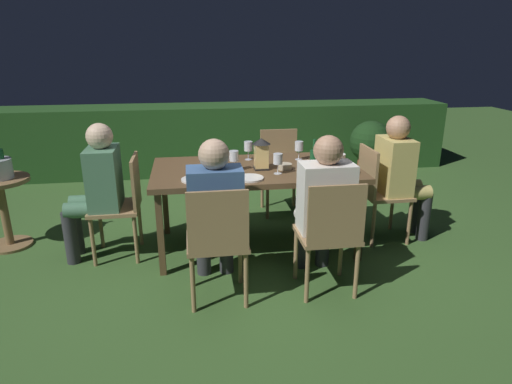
{
  "coord_description": "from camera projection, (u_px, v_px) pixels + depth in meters",
  "views": [
    {
      "loc": [
        -0.55,
        -3.63,
        1.75
      ],
      "look_at": [
        0.0,
        0.0,
        0.51
      ],
      "focal_mm": 31.2,
      "sensor_mm": 36.0,
      "label": 1
    }
  ],
  "objects": [
    {
      "name": "bowl_bread",
      "position": [
        285.0,
        166.0,
        3.75
      ],
      "size": [
        0.12,
        0.12,
        0.05
      ],
      "color": "#BCAD8E",
      "rests_on": "dining_table"
    },
    {
      "name": "bowl_salad",
      "position": [
        214.0,
        162.0,
        3.88
      ],
      "size": [
        0.14,
        0.14,
        0.05
      ],
      "color": "#BCAD8E",
      "rests_on": "dining_table"
    },
    {
      "name": "plate_c",
      "position": [
        344.0,
        171.0,
        3.68
      ],
      "size": [
        0.25,
        0.25,
        0.01
      ],
      "primitive_type": "cylinder",
      "color": "white",
      "rests_on": "dining_table"
    },
    {
      "name": "chair_head_near",
      "position": [
        123.0,
        202.0,
        3.72
      ],
      "size": [
        0.4,
        0.42,
        0.87
      ],
      "color": "#9E7A51",
      "rests_on": "ground"
    },
    {
      "name": "chair_head_far",
      "position": [
        378.0,
        189.0,
        4.04
      ],
      "size": [
        0.4,
        0.42,
        0.87
      ],
      "color": "#9E7A51",
      "rests_on": "ground"
    },
    {
      "name": "person_in_green",
      "position": [
        97.0,
        185.0,
        3.64
      ],
      "size": [
        0.48,
        0.38,
        1.15
      ],
      "color": "#4C7A5B",
      "rests_on": "ground"
    },
    {
      "name": "person_in_cream",
      "position": [
        323.0,
        203.0,
        3.26
      ],
      "size": [
        0.38,
        0.47,
        1.15
      ],
      "color": "white",
      "rests_on": "ground"
    },
    {
      "name": "wine_glass_d",
      "position": [
        299.0,
        147.0,
        4.02
      ],
      "size": [
        0.08,
        0.08,
        0.17
      ],
      "color": "silver",
      "rests_on": "dining_table"
    },
    {
      "name": "plate_b",
      "position": [
        195.0,
        179.0,
        3.45
      ],
      "size": [
        0.22,
        0.22,
        0.01
      ],
      "primitive_type": "cylinder",
      "color": "white",
      "rests_on": "dining_table"
    },
    {
      "name": "chair_side_left_b",
      "position": [
        330.0,
        232.0,
        3.12
      ],
      "size": [
        0.42,
        0.4,
        0.87
      ],
      "color": "#9E7A51",
      "rests_on": "ground"
    },
    {
      "name": "potted_plant_by_hedge",
      "position": [
        370.0,
        146.0,
        5.74
      ],
      "size": [
        0.53,
        0.53,
        0.8
      ],
      "color": "#9E5133",
      "rests_on": "ground"
    },
    {
      "name": "wine_glass_b",
      "position": [
        278.0,
        160.0,
        3.59
      ],
      "size": [
        0.08,
        0.08,
        0.17
      ],
      "color": "silver",
      "rests_on": "dining_table"
    },
    {
      "name": "lantern_centerpiece",
      "position": [
        261.0,
        152.0,
        3.71
      ],
      "size": [
        0.15,
        0.15,
        0.27
      ],
      "color": "black",
      "rests_on": "dining_table"
    },
    {
      "name": "chair_side_right_b",
      "position": [
        280.0,
        167.0,
        4.75
      ],
      "size": [
        0.42,
        0.4,
        0.87
      ],
      "color": "#9E7A51",
      "rests_on": "ground"
    },
    {
      "name": "dining_table",
      "position": [
        256.0,
        174.0,
        3.82
      ],
      "size": [
        1.75,
        0.95,
        0.73
      ],
      "color": "brown",
      "rests_on": "ground"
    },
    {
      "name": "chair_side_left_a",
      "position": [
        218.0,
        239.0,
        3.01
      ],
      "size": [
        0.42,
        0.4,
        0.87
      ],
      "color": "#9E7A51",
      "rests_on": "ground"
    },
    {
      "name": "person_in_mustard",
      "position": [
        400.0,
        172.0,
        4.02
      ],
      "size": [
        0.48,
        0.38,
        1.15
      ],
      "color": "tan",
      "rests_on": "ground"
    },
    {
      "name": "person_in_blue",
      "position": [
        215.0,
        208.0,
        3.15
      ],
      "size": [
        0.38,
        0.47,
        1.15
      ],
      "color": "#426699",
      "rests_on": "ground"
    },
    {
      "name": "ground_plane",
      "position": [
        256.0,
        246.0,
        4.04
      ],
      "size": [
        16.0,
        16.0,
        0.0
      ],
      "primitive_type": "plane",
      "color": "#385B28"
    },
    {
      "name": "green_bottle_on_table",
      "position": [
        314.0,
        161.0,
        3.57
      ],
      "size": [
        0.07,
        0.07,
        0.29
      ],
      "color": "#195128",
      "rests_on": "dining_table"
    },
    {
      "name": "wine_glass_a",
      "position": [
        248.0,
        147.0,
        4.02
      ],
      "size": [
        0.08,
        0.08,
        0.17
      ],
      "color": "silver",
      "rests_on": "dining_table"
    },
    {
      "name": "hedge_backdrop",
      "position": [
        229.0,
        138.0,
        6.32
      ],
      "size": [
        6.17,
        0.7,
        0.92
      ],
      "primitive_type": "cube",
      "color": "#234C1E",
      "rests_on": "ground"
    },
    {
      "name": "wine_glass_c",
      "position": [
        234.0,
        157.0,
        3.68
      ],
      "size": [
        0.08,
        0.08,
        0.17
      ],
      "color": "silver",
      "rests_on": "dining_table"
    },
    {
      "name": "bowl_olives",
      "position": [
        337.0,
        157.0,
        4.04
      ],
      "size": [
        0.15,
        0.15,
        0.06
      ],
      "color": "silver",
      "rests_on": "dining_table"
    },
    {
      "name": "plate_a",
      "position": [
        250.0,
        178.0,
        3.48
      ],
      "size": [
        0.22,
        0.22,
        0.01
      ],
      "primitive_type": "cylinder",
      "color": "white",
      "rests_on": "dining_table"
    },
    {
      "name": "side_table",
      "position": [
        2.0,
        202.0,
        3.9
      ],
      "size": [
        0.5,
        0.5,
        0.64
      ],
      "color": "brown",
      "rests_on": "ground"
    }
  ]
}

